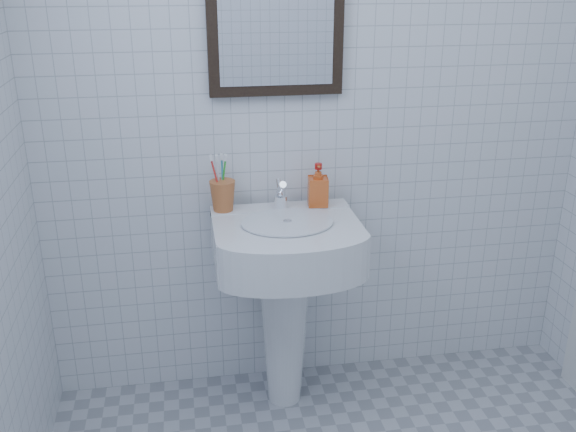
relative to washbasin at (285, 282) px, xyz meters
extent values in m
cube|color=silver|center=(0.17, 0.22, 0.69)|extent=(2.20, 0.02, 2.50)
cone|color=white|center=(0.00, 0.02, -0.22)|extent=(0.21, 0.21, 0.67)
cube|color=white|center=(0.00, -0.02, 0.18)|extent=(0.54, 0.38, 0.16)
cube|color=white|center=(0.00, 0.12, 0.25)|extent=(0.54, 0.10, 0.03)
cylinder|color=silver|center=(0.00, -0.05, 0.27)|extent=(0.34, 0.34, 0.01)
cylinder|color=white|center=(0.00, 0.10, 0.29)|extent=(0.05, 0.05, 0.05)
cylinder|color=white|center=(0.00, 0.08, 0.35)|extent=(0.03, 0.10, 0.08)
cylinder|color=white|center=(0.00, 0.12, 0.33)|extent=(0.03, 0.05, 0.09)
imported|color=red|center=(0.15, 0.11, 0.35)|extent=(0.08, 0.09, 0.17)
cube|color=black|center=(0.00, 0.20, 0.99)|extent=(0.50, 0.04, 0.62)
cube|color=white|center=(0.00, 0.18, 0.99)|extent=(0.42, 0.00, 0.54)
camera|label=1|loc=(-0.36, -2.19, 1.13)|focal=40.00mm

